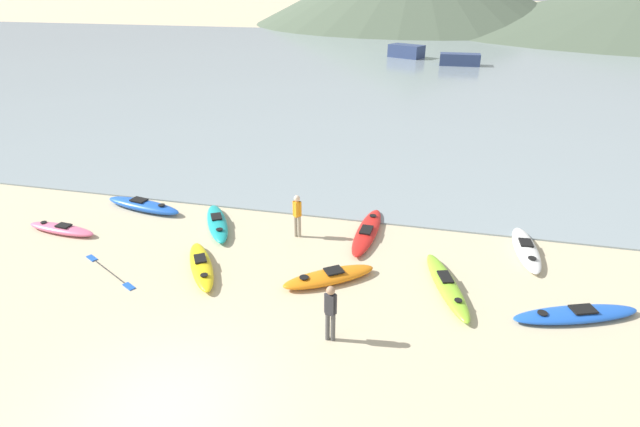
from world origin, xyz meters
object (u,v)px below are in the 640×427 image
(kayak_on_sand_4, at_px, (217,223))
(person_near_waterline, at_px, (297,213))
(kayak_on_sand_3, at_px, (526,249))
(loose_paddle, at_px, (109,272))
(kayak_on_sand_2, at_px, (201,266))
(kayak_on_sand_8, at_px, (576,314))
(kayak_on_sand_6, at_px, (329,277))
(kayak_on_sand_7, at_px, (367,231))
(kayak_on_sand_0, at_px, (143,205))
(kayak_on_sand_1, at_px, (447,285))
(kayak_on_sand_5, at_px, (61,229))
(moored_boat_0, at_px, (460,59))
(person_near_foreground, at_px, (330,310))
(moored_boat_1, at_px, (406,51))

(kayak_on_sand_4, bearing_deg, person_near_waterline, -0.30)
(kayak_on_sand_3, height_order, loose_paddle, kayak_on_sand_3)
(kayak_on_sand_2, bearing_deg, kayak_on_sand_8, 0.56)
(kayak_on_sand_2, relative_size, kayak_on_sand_6, 1.02)
(kayak_on_sand_7, bearing_deg, kayak_on_sand_0, 179.58)
(kayak_on_sand_1, xyz_separation_m, kayak_on_sand_2, (-7.20, -0.66, 0.00))
(kayak_on_sand_0, bearing_deg, kayak_on_sand_7, -0.42)
(kayak_on_sand_6, xyz_separation_m, kayak_on_sand_8, (6.59, -0.20, -0.03))
(kayak_on_sand_0, bearing_deg, person_near_waterline, -6.42)
(kayak_on_sand_5, xyz_separation_m, moored_boat_0, (13.82, 39.88, 0.48))
(kayak_on_sand_4, relative_size, person_near_foreground, 1.95)
(person_near_foreground, bearing_deg, kayak_on_sand_5, 162.00)
(kayak_on_sand_2, height_order, kayak_on_sand_5, kayak_on_sand_2)
(kayak_on_sand_3, xyz_separation_m, moored_boat_1, (-7.19, 41.70, 0.58))
(kayak_on_sand_8, relative_size, loose_paddle, 1.37)
(person_near_foreground, bearing_deg, kayak_on_sand_8, 20.98)
(kayak_on_sand_2, relative_size, loose_paddle, 1.12)
(kayak_on_sand_6, relative_size, loose_paddle, 1.09)
(kayak_on_sand_6, bearing_deg, kayak_on_sand_3, 28.07)
(kayak_on_sand_0, distance_m, person_near_foreground, 10.27)
(kayak_on_sand_3, bearing_deg, person_near_waterline, -175.24)
(kayak_on_sand_5, distance_m, kayak_on_sand_7, 10.57)
(kayak_on_sand_4, distance_m, kayak_on_sand_6, 5.23)
(kayak_on_sand_6, xyz_separation_m, moored_boat_1, (-1.42, 44.78, 0.56))
(loose_paddle, bearing_deg, person_near_waterline, 35.64)
(kayak_on_sand_5, height_order, moored_boat_1, moored_boat_1)
(kayak_on_sand_6, distance_m, kayak_on_sand_7, 3.17)
(kayak_on_sand_0, xyz_separation_m, kayak_on_sand_2, (4.06, -3.48, -0.02))
(kayak_on_sand_4, relative_size, loose_paddle, 1.19)
(kayak_on_sand_3, bearing_deg, kayak_on_sand_4, -176.68)
(kayak_on_sand_6, height_order, kayak_on_sand_7, kayak_on_sand_6)
(kayak_on_sand_8, bearing_deg, loose_paddle, -176.34)
(kayak_on_sand_1, distance_m, loose_paddle, 9.96)
(person_near_foreground, relative_size, moored_boat_1, 0.38)
(kayak_on_sand_0, distance_m, kayak_on_sand_8, 14.93)
(kayak_on_sand_4, relative_size, kayak_on_sand_7, 0.83)
(kayak_on_sand_1, xyz_separation_m, kayak_on_sand_3, (2.46, 2.73, -0.01))
(kayak_on_sand_2, distance_m, person_near_waterline, 3.63)
(kayak_on_sand_5, bearing_deg, kayak_on_sand_4, 18.00)
(kayak_on_sand_3, bearing_deg, kayak_on_sand_1, -131.98)
(kayak_on_sand_0, xyz_separation_m, kayak_on_sand_5, (-1.74, -2.34, -0.04))
(kayak_on_sand_6, distance_m, person_near_foreground, 2.67)
(kayak_on_sand_3, bearing_deg, kayak_on_sand_2, -160.69)
(kayak_on_sand_6, relative_size, person_near_foreground, 1.78)
(kayak_on_sand_1, bearing_deg, kayak_on_sand_2, -174.80)
(moored_boat_1, bearing_deg, person_near_waterline, -90.31)
(kayak_on_sand_2, bearing_deg, loose_paddle, -164.46)
(moored_boat_0, bearing_deg, kayak_on_sand_7, -95.32)
(kayak_on_sand_8, xyz_separation_m, moored_boat_1, (-8.01, 44.98, 0.59))
(loose_paddle, bearing_deg, kayak_on_sand_8, 3.66)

